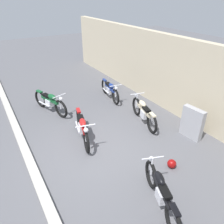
# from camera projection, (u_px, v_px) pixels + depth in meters

# --- Properties ---
(ground_plane) EXTENTS (40.00, 40.00, 0.00)m
(ground_plane) POSITION_uv_depth(u_px,v_px,m) (97.00, 151.00, 6.78)
(ground_plane) COLOR #56565B
(building_wall) EXTENTS (18.00, 0.30, 2.93)m
(building_wall) POSITION_uv_depth(u_px,v_px,m) (191.00, 83.00, 7.82)
(building_wall) COLOR beige
(building_wall) RESTS_ON ground_plane
(curb_strip) EXTENTS (18.00, 0.24, 0.12)m
(curb_strip) POSITION_uv_depth(u_px,v_px,m) (34.00, 173.00, 5.89)
(curb_strip) COLOR #B7B2A8
(curb_strip) RESTS_ON ground_plane
(stone_marker) EXTENTS (0.77, 0.26, 1.07)m
(stone_marker) POSITION_uv_depth(u_px,v_px,m) (192.00, 123.00, 7.19)
(stone_marker) COLOR #9E9EA3
(stone_marker) RESTS_ON ground_plane
(helmet) EXTENTS (0.25, 0.25, 0.25)m
(helmet) POSITION_uv_depth(u_px,v_px,m) (172.00, 164.00, 6.10)
(helmet) COLOR maroon
(helmet) RESTS_ON ground_plane
(motorcycle_red) EXTENTS (2.05, 0.77, 0.94)m
(motorcycle_red) POSITION_uv_depth(u_px,v_px,m) (82.00, 127.00, 7.11)
(motorcycle_red) COLOR black
(motorcycle_red) RESTS_ON ground_plane
(motorcycle_cream) EXTENTS (2.00, 0.72, 0.91)m
(motorcycle_cream) POSITION_uv_depth(u_px,v_px,m) (144.00, 112.00, 8.04)
(motorcycle_cream) COLOR black
(motorcycle_cream) RESTS_ON ground_plane
(motorcycle_green) EXTENTS (2.01, 0.86, 0.93)m
(motorcycle_green) POSITION_uv_depth(u_px,v_px,m) (50.00, 102.00, 8.74)
(motorcycle_green) COLOR black
(motorcycle_green) RESTS_ON ground_plane
(motorcycle_black) EXTENTS (1.88, 0.87, 0.89)m
(motorcycle_black) POSITION_uv_depth(u_px,v_px,m) (161.00, 192.00, 4.88)
(motorcycle_black) COLOR black
(motorcycle_black) RESTS_ON ground_plane
(motorcycle_blue) EXTENTS (1.95, 0.54, 0.88)m
(motorcycle_blue) POSITION_uv_depth(u_px,v_px,m) (110.00, 90.00, 9.87)
(motorcycle_blue) COLOR black
(motorcycle_blue) RESTS_ON ground_plane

